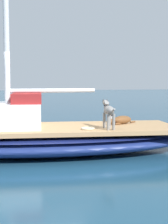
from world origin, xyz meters
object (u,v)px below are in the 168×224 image
at_px(dog_grey, 108,111).
at_px(coiled_rope, 88,128).
at_px(dog_brown, 121,120).
at_px(deck_winch, 111,119).
at_px(sailboat_main, 45,140).

bearing_deg(dog_grey, coiled_rope, 87.60).
height_order(dog_brown, deck_winch, dog_brown).
relative_size(deck_winch, coiled_rope, 0.65).
bearing_deg(dog_brown, dog_grey, 140.76).
relative_size(dog_brown, coiled_rope, 2.82).
height_order(sailboat_main, deck_winch, deck_winch).
distance_m(dog_grey, coiled_rope, 0.64).
bearing_deg(deck_winch, dog_brown, -163.20).
distance_m(sailboat_main, dog_brown, 2.08).
xyz_separation_m(sailboat_main, dog_brown, (0.04, -2.03, 0.43)).
distance_m(dog_brown, deck_winch, 0.47).
height_order(dog_grey, deck_winch, dog_grey).
relative_size(sailboat_main, dog_brown, 8.20).
bearing_deg(sailboat_main, dog_grey, -116.19).
relative_size(dog_brown, dog_grey, 0.97).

